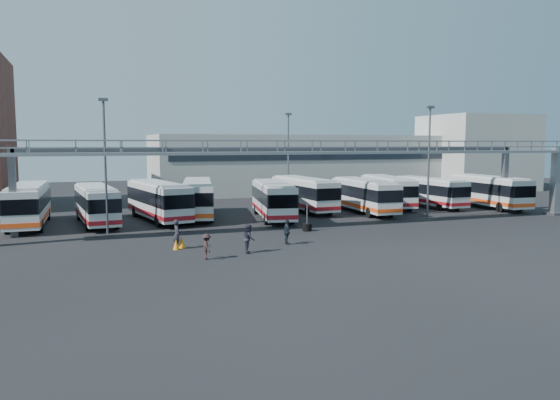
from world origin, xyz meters
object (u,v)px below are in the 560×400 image
object	(u,v)px
light_pole_left	(105,158)
cone_left	(176,245)
bus_6	(364,194)
bus_9	(488,190)
light_pole_mid	(429,156)
tire_stack	(307,226)
pedestrian_b	(249,239)
bus_5	(304,193)
bus_8	(429,191)
bus_0	(28,203)
bus_2	(158,199)
light_pole_back	(288,154)
pedestrian_d	(287,232)
pedestrian_a	(177,234)
bus_4	(273,199)
bus_3	(198,197)
cone_right	(182,242)
bus_1	(96,203)
pedestrian_c	(207,247)
bus_7	(387,190)

from	to	relation	value
light_pole_left	cone_left	size ratio (longest dim) A/B	15.56
bus_6	bus_9	world-z (taller)	bus_9
light_pole_mid	cone_left	distance (m)	25.68
tire_stack	pedestrian_b	bearing A→B (deg)	-135.12
bus_5	bus_8	bearing A→B (deg)	-7.16
bus_0	tire_stack	distance (m)	23.05
bus_5	bus_8	distance (m)	14.19
bus_2	cone_left	size ratio (longest dim) A/B	17.72
light_pole_back	pedestrian_d	xyz separation A→B (m)	(-8.68, -22.86, -4.87)
light_pole_back	pedestrian_a	distance (m)	27.51
bus_5	bus_4	bearing A→B (deg)	-140.02
bus_3	tire_stack	world-z (taller)	bus_3
tire_stack	light_pole_back	bearing A→B (deg)	73.92
bus_6	cone_right	size ratio (longest dim) A/B	14.61
bus_1	cone_right	distance (m)	13.98
bus_2	light_pole_mid	bearing A→B (deg)	-25.66
bus_1	pedestrian_c	bearing A→B (deg)	-76.98
bus_6	bus_8	world-z (taller)	bus_6
bus_6	cone_left	xyz separation A→B (m)	(-20.57, -12.68, -1.51)
bus_0	pedestrian_a	xyz separation A→B (m)	(9.97, -13.80, -0.97)
pedestrian_d	cone_right	distance (m)	7.07
bus_4	bus_6	distance (m)	9.99
light_pole_back	bus_9	bearing A→B (deg)	-28.09
light_pole_mid	bus_5	distance (m)	12.98
cone_left	bus_0	bearing A→B (deg)	125.12
bus_2	cone_left	world-z (taller)	bus_2
pedestrian_d	bus_5	bearing A→B (deg)	-24.45
bus_4	pedestrian_d	bearing A→B (deg)	-94.39
bus_0	bus_8	distance (m)	39.47
bus_1	bus_7	size ratio (longest dim) A/B	0.98
light_pole_left	pedestrian_b	bearing A→B (deg)	-52.87
bus_3	bus_5	distance (m)	11.16
light_pole_left	light_pole_back	xyz separation A→B (m)	(20.00, 14.00, 0.00)
light_pole_back	bus_3	world-z (taller)	light_pole_back
bus_0	bus_5	size ratio (longest dim) A/B	1.02
bus_9	pedestrian_d	xyz separation A→B (m)	(-27.64, -12.74, -1.03)
bus_1	cone_right	size ratio (longest dim) A/B	14.48
bus_5	cone_right	distance (m)	21.71
bus_9	cone_left	bearing A→B (deg)	-157.24
bus_4	pedestrian_d	xyz separation A→B (m)	(-3.25, -12.37, -1.01)
light_pole_left	bus_2	distance (m)	8.28
cone_right	bus_9	bearing A→B (deg)	18.47
bus_0	bus_9	bearing A→B (deg)	-1.67
bus_3	tire_stack	xyz separation A→B (m)	(6.52, -10.63, -1.56)
bus_4	cone_left	size ratio (longest dim) A/B	17.31
light_pole_mid	bus_6	bearing A→B (deg)	122.16
bus_2	bus_6	size ratio (longest dim) A/B	1.05
bus_9	tire_stack	size ratio (longest dim) A/B	5.29
light_pole_mid	light_pole_back	world-z (taller)	same
bus_2	bus_4	distance (m)	10.23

